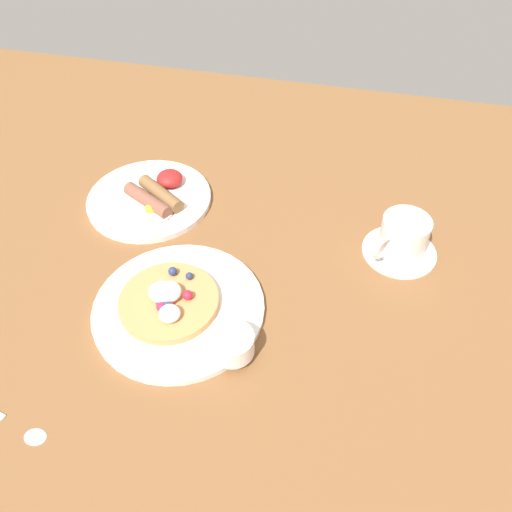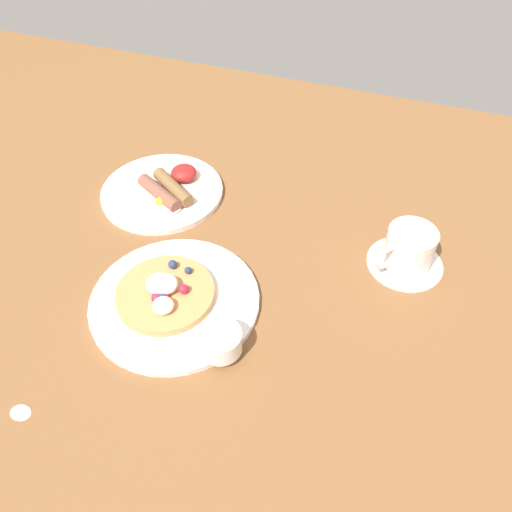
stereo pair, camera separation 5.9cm
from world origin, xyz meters
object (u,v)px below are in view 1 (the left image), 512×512
at_px(teaspoon, 10,421).
at_px(coffee_cup, 403,235).
at_px(pancake_plate, 179,308).
at_px(breakfast_plate, 149,199).
at_px(coffee_saucer, 399,251).
at_px(syrup_ramekin, 233,344).

bearing_deg(teaspoon, coffee_cup, 41.73).
xyz_separation_m(pancake_plate, breakfast_plate, (-0.13, 0.22, 0.00)).
distance_m(coffee_saucer, teaspoon, 0.62).
bearing_deg(teaspoon, pancake_plate, 55.54).
bearing_deg(syrup_ramekin, breakfast_plate, 129.70).
xyz_separation_m(pancake_plate, teaspoon, (-0.15, -0.21, -0.00)).
distance_m(coffee_cup, teaspoon, 0.61).
relative_size(pancake_plate, breakfast_plate, 1.14).
bearing_deg(coffee_saucer, breakfast_plate, 176.47).
relative_size(syrup_ramekin, teaspoon, 0.35).
distance_m(breakfast_plate, teaspoon, 0.44).
distance_m(syrup_ramekin, coffee_saucer, 0.33).
height_order(syrup_ramekin, teaspoon, syrup_ramekin).
bearing_deg(breakfast_plate, syrup_ramekin, -50.30).
xyz_separation_m(syrup_ramekin, teaspoon, (-0.25, -0.16, -0.03)).
xyz_separation_m(breakfast_plate, coffee_cup, (0.45, -0.03, 0.03)).
bearing_deg(syrup_ramekin, coffee_saucer, 49.68).
distance_m(pancake_plate, coffee_saucer, 0.37).
distance_m(syrup_ramekin, breakfast_plate, 0.36).
bearing_deg(pancake_plate, teaspoon, -124.46).
distance_m(pancake_plate, syrup_ramekin, 0.12).
bearing_deg(coffee_cup, teaspoon, -138.27).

